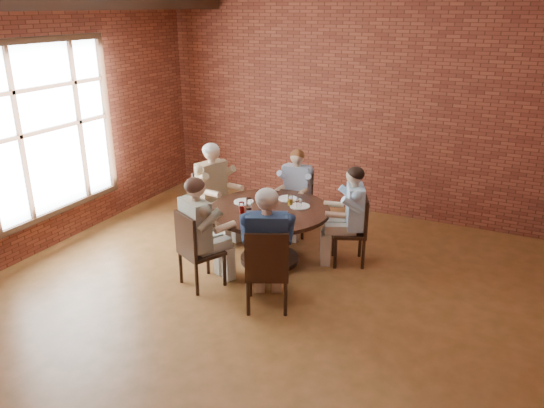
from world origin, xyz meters
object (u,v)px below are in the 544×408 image
at_px(diner_e, 267,249).
at_px(chair_d, 195,247).
at_px(chair_e, 267,268).
at_px(chair_b, 298,200).
at_px(diner_c, 215,192).
at_px(diner_d, 201,233).
at_px(smartphone, 289,222).
at_px(dining_table, 270,224).
at_px(diner_a, 350,216).
at_px(diner_b, 296,193).
at_px(chair_c, 211,202).
at_px(chair_a, 356,227).

bearing_deg(diner_e, chair_d, -25.92).
bearing_deg(chair_e, chair_b, -100.01).
relative_size(diner_c, diner_e, 0.99).
height_order(diner_d, smartphone, diner_d).
height_order(dining_table, chair_e, chair_e).
distance_m(dining_table, diner_a, 1.04).
height_order(diner_a, diner_b, diner_a).
bearing_deg(diner_d, diner_b, -75.46).
bearing_deg(dining_table, diner_a, 23.64).
xyz_separation_m(diner_c, diner_d, (0.60, -1.29, -0.01)).
xyz_separation_m(chair_c, chair_e, (1.66, -1.50, 0.00)).
bearing_deg(diner_a, dining_table, -90.00).
relative_size(diner_a, diner_d, 0.96).
height_order(diner_b, diner_c, diner_c).
xyz_separation_m(chair_b, diner_d, (-0.39, -1.99, 0.19)).
bearing_deg(chair_a, diner_e, -44.08).
distance_m(diner_c, chair_d, 1.49).
xyz_separation_m(diner_a, chair_c, (-2.09, -0.02, -0.13)).
xyz_separation_m(dining_table, diner_a, (0.95, 0.41, 0.13)).
bearing_deg(diner_a, diner_e, -41.83).
bearing_deg(diner_e, chair_c, -66.10).
relative_size(chair_a, chair_e, 0.94).
bearing_deg(chair_c, diner_b, -42.31).
bearing_deg(chair_c, chair_d, -135.95).
bearing_deg(chair_b, diner_c, -148.25).
height_order(chair_b, chair_d, chair_d).
relative_size(diner_a, chair_e, 1.34).
distance_m(diner_b, chair_e, 2.18).
relative_size(chair_b, chair_d, 0.94).
bearing_deg(diner_d, smartphone, -118.97).
xyz_separation_m(diner_b, chair_e, (0.58, -2.09, -0.11)).
bearing_deg(diner_c, chair_b, -35.72).
bearing_deg(chair_d, dining_table, -90.00).
distance_m(chair_d, chair_e, 1.01).
xyz_separation_m(diner_b, chair_c, (-1.08, -0.59, -0.11)).
bearing_deg(chair_e, diner_d, -35.80).
height_order(diner_d, diner_e, diner_e).
distance_m(diner_b, chair_c, 1.24).
distance_m(dining_table, diner_e, 1.14).
xyz_separation_m(chair_a, diner_e, (-0.55, -1.47, 0.20)).
xyz_separation_m(diner_b, smartphone, (0.48, -1.30, 0.12)).
bearing_deg(chair_b, diner_b, -90.00).
relative_size(diner_a, chair_d, 1.37).
xyz_separation_m(chair_d, diner_d, (0.04, 0.08, 0.17)).
relative_size(chair_b, smartphone, 7.21).
relative_size(diner_a, diner_c, 0.94).
bearing_deg(diner_b, dining_table, -90.00).
bearing_deg(diner_b, chair_c, -154.84).
distance_m(chair_b, diner_e, 2.16).
relative_size(diner_c, diner_d, 1.02).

